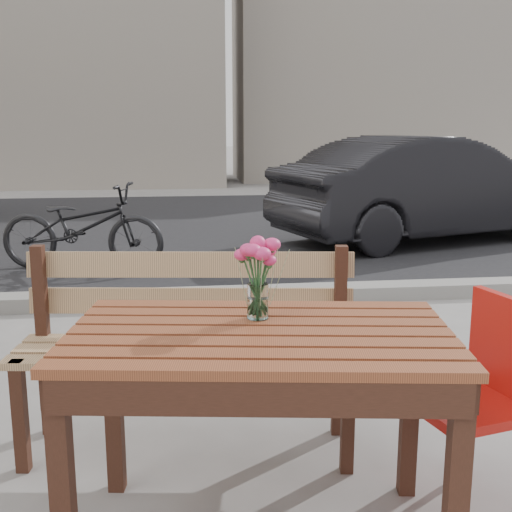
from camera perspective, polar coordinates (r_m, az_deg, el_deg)
The scene contains 8 objects.
street at distance 7.29m, azimuth -5.81°, elevation 0.39°, with size 30.00×8.12×0.12m.
backdrop_buildings at distance 16.62m, azimuth -6.32°, elevation 19.08°, with size 15.50×4.00×8.00m.
main_table at distance 2.18m, azimuth 0.35°, elevation -9.83°, with size 1.36×0.92×0.78m.
main_bench at distance 2.91m, azimuth -5.98°, elevation -6.10°, with size 1.55×0.63×0.93m.
red_chair at distance 2.64m, azimuth 19.56°, elevation -10.89°, with size 0.48×0.48×0.81m.
main_vase at distance 2.21m, azimuth 0.16°, elevation -1.03°, with size 0.16×0.16×0.29m.
parked_car at distance 8.34m, azimuth 15.12°, elevation 5.79°, with size 1.38×3.95×1.30m, color black.
bicycle at distance 6.66m, azimuth -15.22°, elevation 2.53°, with size 0.58×1.67×0.88m, color black.
Camera 1 is at (-0.15, -2.08, 1.45)m, focal length 45.00 mm.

